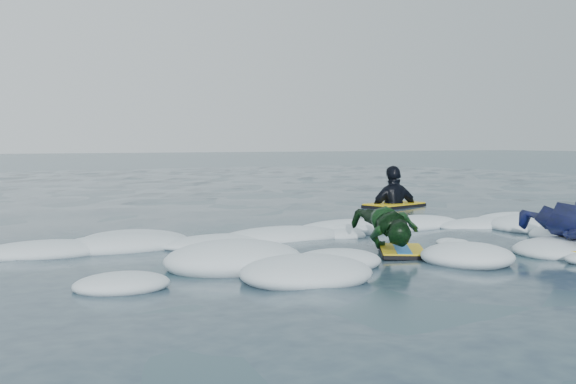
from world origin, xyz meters
The scene contains 4 objects.
ground centered at (0.00, 0.00, 0.00)m, with size 120.00×120.00×0.00m, color #1A2F40.
foam_band centered at (0.00, 1.03, 0.00)m, with size 12.00×3.10×0.30m, color white, non-canonical shape.
prone_child_unit centered at (0.50, 0.31, 0.22)m, with size 0.90×1.22×0.42m.
waiting_rider_unit centered at (3.23, 4.00, -0.08)m, with size 1.13×0.83×1.52m.
Camera 1 is at (-3.50, -5.25, 1.05)m, focal length 45.00 mm.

